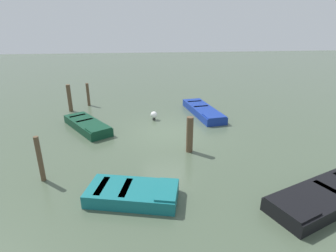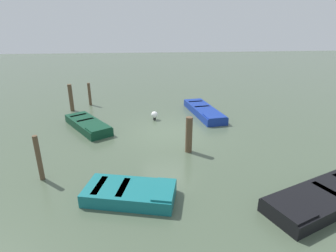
{
  "view_description": "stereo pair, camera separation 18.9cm",
  "coord_description": "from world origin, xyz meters",
  "views": [
    {
      "loc": [
        11.89,
        -1.45,
        4.92
      ],
      "look_at": [
        0.0,
        0.0,
        0.35
      ],
      "focal_mm": 28.44,
      "sensor_mm": 36.0,
      "label": 1
    },
    {
      "loc": [
        11.91,
        -1.27,
        4.92
      ],
      "look_at": [
        0.0,
        0.0,
        0.35
      ],
      "focal_mm": 28.44,
      "sensor_mm": 36.0,
      "label": 2
    }
  ],
  "objects": [
    {
      "name": "ground_plane",
      "position": [
        0.0,
        0.0,
        0.0
      ],
      "size": [
        80.0,
        80.0,
        0.0
      ],
      "primitive_type": "plane",
      "color": "#475642"
    },
    {
      "name": "rowboat_dark_green",
      "position": [
        -0.98,
        -3.96,
        0.22
      ],
      "size": [
        3.47,
        2.77,
        0.46
      ],
      "rotation": [
        0.0,
        0.0,
        0.57
      ],
      "color": "#0C3823",
      "rests_on": "ground_plane"
    },
    {
      "name": "rowboat_teal",
      "position": [
        5.11,
        -1.67,
        0.22
      ],
      "size": [
        1.89,
        2.91,
        0.46
      ],
      "rotation": [
        0.0,
        0.0,
        1.33
      ],
      "color": "#14666B",
      "rests_on": "ground_plane"
    },
    {
      "name": "rowboat_blue",
      "position": [
        -2.57,
        2.38,
        0.22
      ],
      "size": [
        4.23,
        1.7,
        0.46
      ],
      "rotation": [
        0.0,
        0.0,
        0.14
      ],
      "color": "navy",
      "rests_on": "ground_plane"
    },
    {
      "name": "rowboat_black",
      "position": [
        5.99,
        3.82,
        0.22
      ],
      "size": [
        2.55,
        3.9,
        0.46
      ],
      "rotation": [
        0.0,
        0.0,
        5.08
      ],
      "color": "black",
      "rests_on": "ground_plane"
    },
    {
      "name": "mooring_piling_far_left",
      "position": [
        2.13,
        0.63,
        0.75
      ],
      "size": [
        0.28,
        0.28,
        1.5
      ],
      "primitive_type": "cylinder",
      "color": "brown",
      "rests_on": "ground_plane"
    },
    {
      "name": "mooring_piling_center",
      "position": [
        -4.15,
        -5.43,
        0.81
      ],
      "size": [
        0.24,
        0.24,
        1.63
      ],
      "primitive_type": "cylinder",
      "color": "brown",
      "rests_on": "ground_plane"
    },
    {
      "name": "mooring_piling_mid_right",
      "position": [
        -5.29,
        -4.53,
        0.73
      ],
      "size": [
        0.18,
        0.18,
        1.45
      ],
      "primitive_type": "cylinder",
      "color": "brown",
      "rests_on": "ground_plane"
    },
    {
      "name": "mooring_piling_mid_left",
      "position": [
        3.68,
        -4.69,
        0.8
      ],
      "size": [
        0.16,
        0.16,
        1.6
      ],
      "primitive_type": "cylinder",
      "color": "brown",
      "rests_on": "ground_plane"
    },
    {
      "name": "marker_buoy",
      "position": [
        -1.95,
        -0.55,
        0.29
      ],
      "size": [
        0.36,
        0.36,
        0.48
      ],
      "color": "#262626",
      "rests_on": "ground_plane"
    }
  ]
}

